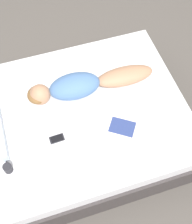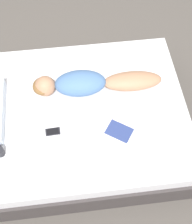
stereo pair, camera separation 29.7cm
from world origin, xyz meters
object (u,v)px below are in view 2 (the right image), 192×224
object	(u,v)px
person	(90,83)
coffee_mug	(0,151)
cell_phone	(53,132)
open_magazine	(113,142)

from	to	relation	value
person	coffee_mug	bearing A→B (deg)	126.75
coffee_mug	person	bearing A→B (deg)	-54.74
person	cell_phone	bearing A→B (deg)	140.07
person	open_magazine	world-z (taller)	person
cell_phone	open_magazine	bearing A→B (deg)	-110.12
person	coffee_mug	xyz separation A→B (m)	(-0.62, 0.87, -0.05)
person	cell_phone	world-z (taller)	person
open_magazine	cell_phone	size ratio (longest dim) A/B	4.48
open_magazine	coffee_mug	world-z (taller)	coffee_mug
cell_phone	coffee_mug	bearing A→B (deg)	106.77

